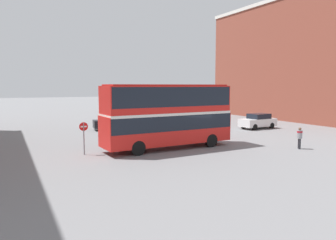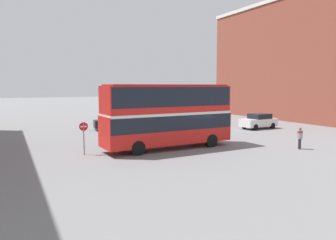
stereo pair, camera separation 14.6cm
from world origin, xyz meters
name	(u,v)px [view 1 (the left image)]	position (x,y,z in m)	size (l,w,h in m)	color
ground_plane	(191,146)	(0.00, 0.00, 0.00)	(240.00, 240.00, 0.00)	slate
building_row_right	(314,60)	(26.35, 10.71, 8.37)	(11.88, 31.88, 16.72)	brown
double_decker_bus	(168,112)	(-2.00, 0.02, 2.77)	(10.18, 3.15, 4.84)	red
pedestrian_foreground	(300,136)	(6.82, -4.53, 1.00)	(0.56, 0.56, 1.63)	#232328
parked_car_kerb_near	(258,121)	(12.17, 5.98, 0.84)	(4.37, 2.17, 1.67)	silver
parked_car_kerb_far	(112,123)	(-2.62, 12.31, 0.78)	(4.23, 2.24, 1.55)	black
no_entry_sign	(84,133)	(-8.19, 0.57, 1.51)	(0.60, 0.08, 2.26)	gray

